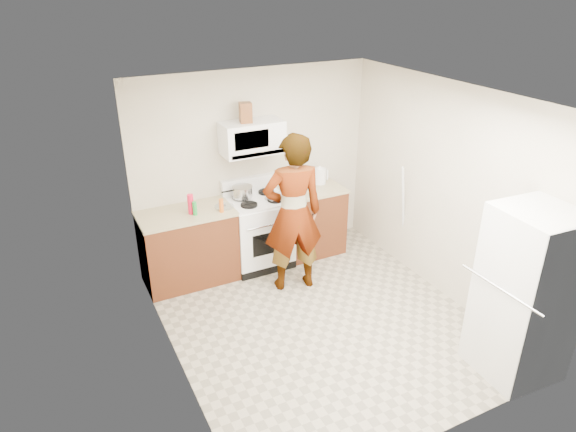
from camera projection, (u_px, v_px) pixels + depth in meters
floor at (321, 320)px, 5.74m from camera, size 3.60×3.60×0.00m
back_wall at (255, 166)px, 6.65m from camera, size 3.20×0.02×2.50m
right_wall at (445, 193)px, 5.85m from camera, size 0.02×3.60×2.50m
cabinet_left at (189, 248)px, 6.32m from camera, size 1.12×0.62×0.90m
counter_left at (185, 214)px, 6.12m from camera, size 1.14×0.64×0.03m
cabinet_right at (311, 221)px, 7.02m from camera, size 0.80×0.62×0.90m
counter_right at (311, 189)px, 6.82m from camera, size 0.82×0.64×0.03m
gas_range at (259, 230)px, 6.68m from camera, size 0.76×0.65×1.13m
microwave at (252, 137)px, 6.27m from camera, size 0.76×0.38×0.40m
person at (293, 214)px, 5.98m from camera, size 0.79×0.60×1.95m
fridge at (527, 295)px, 4.70m from camera, size 0.74×0.74×1.70m
kettle at (320, 176)px, 6.93m from camera, size 0.20×0.20×0.21m
jug at (246, 113)px, 6.09m from camera, size 0.16×0.16×0.24m
saucepan at (242, 192)px, 6.46m from camera, size 0.33×0.33×0.14m
tray at (276, 197)px, 6.48m from camera, size 0.28×0.21×0.05m
bottle_spray at (191, 204)px, 6.04m from camera, size 0.08×0.08×0.24m
bottle_hot_sauce at (221, 206)px, 6.09m from camera, size 0.06×0.06×0.17m
bottle_green_cap at (195, 208)px, 6.02m from camera, size 0.05×0.05×0.16m
pot_lid at (224, 206)px, 6.26m from camera, size 0.26×0.26×0.01m
broom at (403, 215)px, 6.61m from camera, size 0.30×0.14×1.38m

